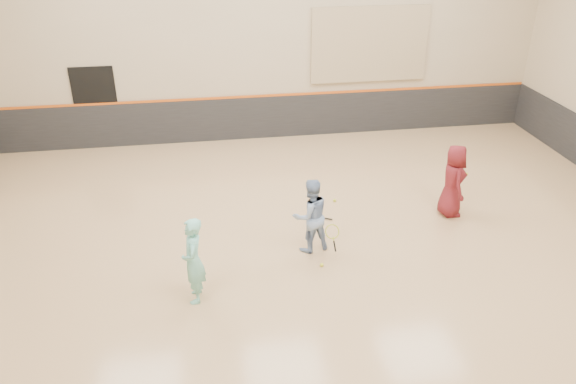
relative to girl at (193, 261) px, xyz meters
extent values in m
cube|color=tan|center=(2.09, 1.00, -0.86)|extent=(15.00, 12.00, 0.20)
cube|color=#C6B291|center=(2.09, 7.01, 2.24)|extent=(15.00, 0.02, 6.00)
cube|color=#C6B291|center=(2.09, -5.01, 2.24)|extent=(15.00, 0.02, 6.00)
cube|color=#232326|center=(2.09, 6.97, -0.16)|extent=(14.90, 0.04, 1.20)
cube|color=#D85914|center=(2.09, 6.96, 0.46)|extent=(14.90, 0.03, 0.06)
cube|color=tan|center=(4.89, 6.95, 1.74)|extent=(3.20, 0.08, 2.00)
cube|color=black|center=(-2.41, 6.98, 0.34)|extent=(1.10, 0.05, 2.20)
imported|color=#7AD3C7|center=(0.00, 0.00, 0.00)|extent=(0.39, 0.57, 1.52)
imported|color=#7F99C4|center=(2.16, 1.18, -0.03)|extent=(0.83, 0.72, 1.47)
imported|color=maroon|center=(5.35, 2.06, 0.02)|extent=(0.55, 0.80, 1.56)
sphere|color=yellow|center=(2.27, 0.57, -0.73)|extent=(0.07, 0.07, 0.07)
sphere|color=#D1DA32|center=(5.59, 2.00, 0.18)|extent=(0.07, 0.07, 0.07)
sphere|color=#DAEA36|center=(3.07, 2.95, -0.73)|extent=(0.07, 0.07, 0.07)
camera|label=1|loc=(0.32, -7.67, 5.18)|focal=35.00mm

